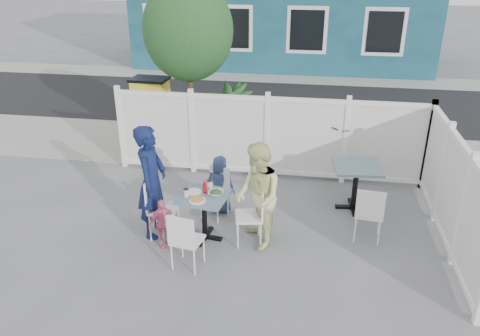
% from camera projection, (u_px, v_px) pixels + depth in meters
% --- Properties ---
extents(ground, '(80.00, 80.00, 0.00)m').
position_uv_depth(ground, '(241.00, 243.00, 7.01)').
color(ground, slate).
extents(near_sidewalk, '(24.00, 2.60, 0.01)m').
position_uv_depth(near_sidewalk, '(269.00, 149.00, 10.42)').
color(near_sidewalk, gray).
rests_on(near_sidewalk, ground).
extents(street, '(24.00, 5.00, 0.01)m').
position_uv_depth(street, '(282.00, 103.00, 13.75)').
color(street, black).
rests_on(street, ground).
extents(far_sidewalk, '(24.00, 1.60, 0.01)m').
position_uv_depth(far_sidewalk, '(290.00, 78.00, 16.53)').
color(far_sidewalk, gray).
rests_on(far_sidewalk, ground).
extents(fence_back, '(5.86, 0.08, 1.60)m').
position_uv_depth(fence_back, '(267.00, 139.00, 8.83)').
color(fence_back, white).
rests_on(fence_back, ground).
extents(fence_right, '(0.08, 3.66, 1.60)m').
position_uv_depth(fence_right, '(451.00, 194.00, 6.78)').
color(fence_right, white).
rests_on(fence_right, ground).
extents(tree, '(1.80, 1.62, 3.59)m').
position_uv_depth(tree, '(188.00, 31.00, 9.15)').
color(tree, '#382316').
rests_on(tree, ground).
extents(utility_cabinet, '(0.78, 0.58, 1.40)m').
position_uv_depth(utility_cabinet, '(152.00, 111.00, 10.73)').
color(utility_cabinet, gold).
rests_on(utility_cabinet, ground).
extents(potted_shrub_a, '(1.20, 1.20, 1.61)m').
position_uv_depth(potted_shrub_a, '(231.00, 123.00, 9.57)').
color(potted_shrub_a, '#153A20').
rests_on(potted_shrub_a, ground).
extents(potted_shrub_b, '(1.69, 1.71, 1.44)m').
position_uv_depth(potted_shrub_b, '(342.00, 135.00, 9.18)').
color(potted_shrub_b, '#153A20').
rests_on(potted_shrub_b, ground).
extents(main_table, '(0.78, 0.78, 0.73)m').
position_uv_depth(main_table, '(204.00, 205.00, 6.92)').
color(main_table, '#426577').
rests_on(main_table, ground).
extents(spare_table, '(0.83, 0.83, 0.80)m').
position_uv_depth(spare_table, '(356.00, 175.00, 7.73)').
color(spare_table, '#426577').
rests_on(spare_table, ground).
extents(chair_left, '(0.46, 0.47, 0.96)m').
position_uv_depth(chair_left, '(158.00, 203.00, 7.00)').
color(chair_left, white).
rests_on(chair_left, ground).
extents(chair_right, '(0.47, 0.48, 0.90)m').
position_uv_depth(chair_right, '(254.00, 211.00, 6.84)').
color(chair_right, white).
rests_on(chair_right, ground).
extents(chair_back, '(0.49, 0.48, 0.83)m').
position_uv_depth(chair_back, '(217.00, 188.00, 7.60)').
color(chair_back, white).
rests_on(chair_back, ground).
extents(chair_near, '(0.45, 0.44, 0.86)m').
position_uv_depth(chair_near, '(185.00, 238.00, 6.24)').
color(chair_near, white).
rests_on(chair_near, ground).
extents(chair_spare, '(0.44, 0.43, 0.89)m').
position_uv_depth(chair_spare, '(369.00, 211.00, 6.87)').
color(chair_spare, white).
rests_on(chair_spare, ground).
extents(man, '(0.43, 0.64, 1.76)m').
position_uv_depth(man, '(152.00, 182.00, 6.93)').
color(man, '#0F1942').
rests_on(man, ground).
extents(woman, '(0.85, 0.95, 1.59)m').
position_uv_depth(woman, '(258.00, 196.00, 6.68)').
color(woman, '#C8D24B').
rests_on(woman, ground).
extents(boy, '(0.50, 0.34, 0.99)m').
position_uv_depth(boy, '(220.00, 184.00, 7.72)').
color(boy, navy).
rests_on(boy, ground).
extents(toddler, '(0.44, 0.45, 0.76)m').
position_uv_depth(toddler, '(162.00, 223.00, 6.81)').
color(toddler, pink).
rests_on(toddler, ground).
extents(plate_main, '(0.24, 0.24, 0.02)m').
position_uv_depth(plate_main, '(197.00, 200.00, 6.70)').
color(plate_main, white).
rests_on(plate_main, main_table).
extents(plate_side, '(0.23, 0.23, 0.02)m').
position_uv_depth(plate_side, '(194.00, 192.00, 6.95)').
color(plate_side, white).
rests_on(plate_side, main_table).
extents(salad_bowl, '(0.23, 0.23, 0.06)m').
position_uv_depth(salad_bowl, '(216.00, 193.00, 6.86)').
color(salad_bowl, white).
rests_on(salad_bowl, main_table).
extents(coffee_cup_a, '(0.08, 0.08, 0.11)m').
position_uv_depth(coffee_cup_a, '(186.00, 193.00, 6.80)').
color(coffee_cup_a, beige).
rests_on(coffee_cup_a, main_table).
extents(coffee_cup_b, '(0.08, 0.08, 0.12)m').
position_uv_depth(coffee_cup_b, '(210.00, 185.00, 7.04)').
color(coffee_cup_b, beige).
rests_on(coffee_cup_b, main_table).
extents(ketchup_bottle, '(0.05, 0.05, 0.17)m').
position_uv_depth(ketchup_bottle, '(205.00, 188.00, 6.90)').
color(ketchup_bottle, '#BD0710').
rests_on(ketchup_bottle, main_table).
extents(salt_shaker, '(0.03, 0.03, 0.07)m').
position_uv_depth(salt_shaker, '(203.00, 185.00, 7.08)').
color(salt_shaker, white).
rests_on(salt_shaker, main_table).
extents(pepper_shaker, '(0.03, 0.03, 0.07)m').
position_uv_depth(pepper_shaker, '(204.00, 186.00, 7.06)').
color(pepper_shaker, black).
rests_on(pepper_shaker, main_table).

